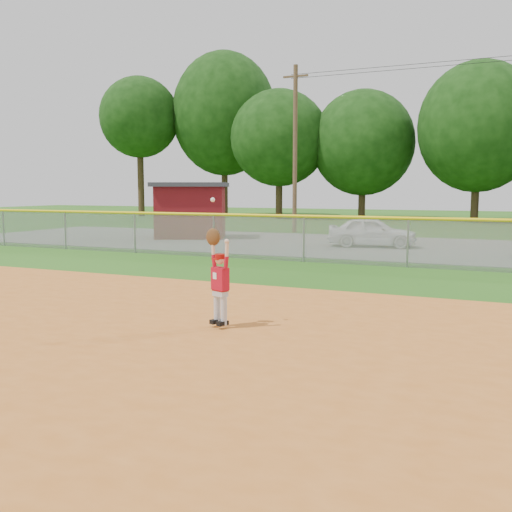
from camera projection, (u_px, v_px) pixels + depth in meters
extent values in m
plane|color=#245513|center=(297.00, 353.00, 8.30)|extent=(120.00, 120.00, 0.00)
cube|color=#BB6321|center=(193.00, 431.00, 5.57)|extent=(24.00, 16.00, 0.04)
cube|color=slate|center=(431.00, 248.00, 22.85)|extent=(44.00, 10.00, 0.03)
imported|color=white|center=(372.00, 232.00, 23.29)|extent=(3.75, 1.98, 1.22)
cube|color=#560C0F|center=(191.00, 213.00, 27.63)|extent=(3.88, 3.46, 2.50)
cube|color=#333338|center=(190.00, 185.00, 27.48)|extent=(4.41, 3.99, 0.20)
cube|color=gray|center=(408.00, 243.00, 17.31)|extent=(40.00, 0.03, 1.50)
cylinder|color=yellow|center=(409.00, 218.00, 17.22)|extent=(40.00, 0.10, 0.10)
cylinder|color=gray|center=(4.00, 228.00, 23.97)|extent=(0.06, 0.06, 1.50)
cylinder|color=gray|center=(65.00, 230.00, 22.64)|extent=(0.06, 0.06, 1.50)
cylinder|color=gray|center=(135.00, 233.00, 21.31)|extent=(0.06, 0.06, 1.50)
cylinder|color=gray|center=(214.00, 236.00, 19.97)|extent=(0.06, 0.06, 1.50)
cylinder|color=gray|center=(304.00, 239.00, 18.64)|extent=(0.06, 0.06, 1.50)
cylinder|color=gray|center=(408.00, 243.00, 17.31)|extent=(0.06, 0.06, 1.50)
cylinder|color=#4C3823|center=(295.00, 150.00, 30.98)|extent=(0.24, 0.24, 9.00)
cube|color=#4C3823|center=(296.00, 76.00, 30.53)|extent=(1.40, 0.10, 0.10)
cylinder|color=black|center=(475.00, 63.00, 26.94)|extent=(18.50, 0.02, 0.02)
cylinder|color=black|center=(475.00, 59.00, 26.92)|extent=(18.50, 0.02, 0.02)
cylinder|color=#422D1C|center=(141.00, 183.00, 50.69)|extent=(0.56, 0.56, 5.87)
ellipsoid|color=#193F0F|center=(139.00, 117.00, 50.02)|extent=(6.95, 6.95, 7.05)
cylinder|color=#422D1C|center=(225.00, 182.00, 51.10)|extent=(0.56, 0.56, 6.10)
ellipsoid|color=#193F0F|center=(224.00, 114.00, 50.41)|extent=(9.19, 9.19, 10.85)
cylinder|color=#422D1C|center=(279.00, 191.00, 47.10)|extent=(0.56, 0.56, 4.43)
ellipsoid|color=#193F0F|center=(279.00, 138.00, 46.60)|extent=(8.01, 8.01, 7.88)
cylinder|color=#422D1C|center=(362.00, 193.00, 46.00)|extent=(0.56, 0.56, 4.11)
ellipsoid|color=#193F0F|center=(363.00, 143.00, 45.53)|extent=(8.19, 8.19, 8.39)
cylinder|color=#422D1C|center=(475.00, 190.00, 41.59)|extent=(0.56, 0.56, 4.64)
ellipsoid|color=#193F0F|center=(478.00, 127.00, 41.06)|extent=(8.57, 8.57, 9.43)
cylinder|color=silver|center=(217.00, 309.00, 9.71)|extent=(0.14, 0.14, 0.50)
cylinder|color=silver|center=(224.00, 310.00, 9.57)|extent=(0.14, 0.14, 0.50)
cube|color=black|center=(216.00, 321.00, 9.71)|extent=(0.17, 0.22, 0.07)
cube|color=black|center=(222.00, 323.00, 9.58)|extent=(0.17, 0.22, 0.07)
cube|color=silver|center=(220.00, 293.00, 9.61)|extent=(0.29, 0.23, 0.10)
cube|color=maroon|center=(220.00, 290.00, 9.60)|extent=(0.31, 0.24, 0.04)
cube|color=#AA0C1E|center=(220.00, 279.00, 9.58)|extent=(0.34, 0.27, 0.38)
cube|color=white|center=(215.00, 276.00, 9.54)|extent=(0.09, 0.04, 0.11)
sphere|color=beige|center=(220.00, 259.00, 9.54)|extent=(0.22, 0.22, 0.17)
cylinder|color=#970F09|center=(220.00, 256.00, 9.53)|extent=(0.23, 0.23, 0.08)
cube|color=#970F09|center=(216.00, 259.00, 9.48)|extent=(0.16, 0.14, 0.02)
cylinder|color=#AA0C1E|center=(214.00, 261.00, 9.66)|extent=(0.12, 0.10, 0.21)
cylinder|color=beige|center=(213.00, 248.00, 9.65)|extent=(0.09, 0.08, 0.22)
ellipsoid|color=#4C2D14|center=(213.00, 237.00, 9.63)|extent=(0.29, 0.21, 0.30)
sphere|color=white|center=(213.00, 200.00, 9.56)|extent=(0.10, 0.10, 0.08)
cylinder|color=#AA0C1E|center=(226.00, 262.00, 9.43)|extent=(0.12, 0.10, 0.21)
cylinder|color=beige|center=(227.00, 250.00, 9.39)|extent=(0.09, 0.08, 0.22)
sphere|color=beige|center=(227.00, 241.00, 9.37)|extent=(0.11, 0.11, 0.08)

